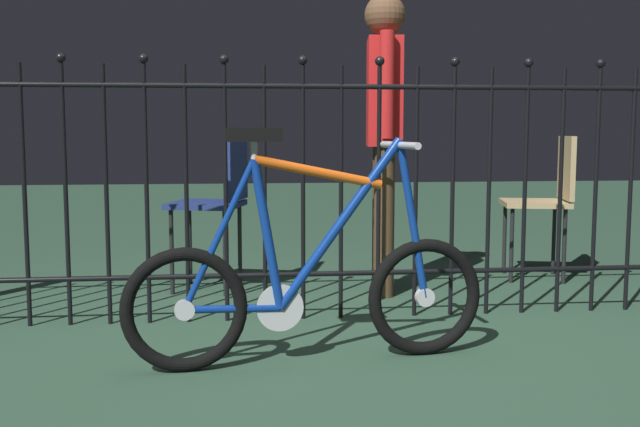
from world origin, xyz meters
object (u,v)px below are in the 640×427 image
object	(u,v)px
bicycle	(308,286)
person_visitor	(384,118)
chair_tan	(548,192)
chair_navy	(219,193)

from	to	relation	value
bicycle	person_visitor	bearing A→B (deg)	66.38
person_visitor	chair_tan	bearing A→B (deg)	15.60
chair_tan	person_visitor	bearing A→B (deg)	-164.40
chair_navy	person_visitor	size ratio (longest dim) A/B	0.55
person_visitor	bicycle	bearing A→B (deg)	-113.62
bicycle	chair_navy	distance (m)	1.45
chair_tan	chair_navy	xyz separation A→B (m)	(-1.95, -0.11, 0.02)
chair_tan	bicycle	bearing A→B (deg)	-136.71
chair_navy	person_visitor	world-z (taller)	person_visitor
chair_navy	person_visitor	xyz separation A→B (m)	(0.89, -0.19, 0.41)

